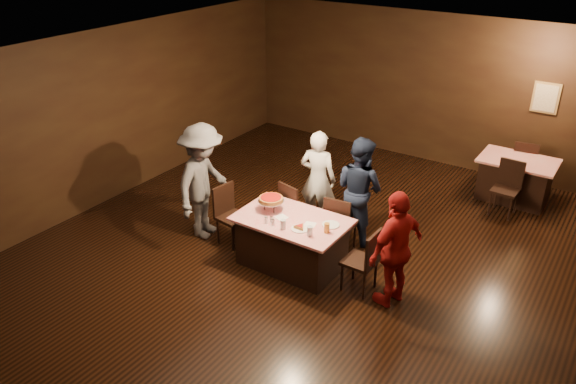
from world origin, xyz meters
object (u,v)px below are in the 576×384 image
(chair_back_far, at_px, (524,163))
(plate_empty, at_px, (331,225))
(chair_far_left, at_px, (297,209))
(chair_end_left, at_px, (233,216))
(diner_grey_knit, at_px, (203,182))
(diner_navy_hoodie, at_px, (359,189))
(glass_front_right, at_px, (310,231))
(glass_front_left, at_px, (283,224))
(glass_amber, at_px, (327,228))
(chair_back_near, at_px, (506,189))
(chair_end_right, at_px, (360,260))
(diner_white_jacket, at_px, (318,179))
(back_table, at_px, (515,179))
(chair_far_right, at_px, (341,223))
(diner_red_shirt, at_px, (396,249))
(main_table, at_px, (292,242))
(pizza_stand, at_px, (271,199))

(chair_back_far, distance_m, plate_empty, 4.75)
(chair_far_left, distance_m, chair_end_left, 1.03)
(diner_grey_knit, bearing_deg, plate_empty, -95.67)
(diner_navy_hoodie, xyz_separation_m, glass_front_right, (0.01, -1.49, -0.01))
(chair_back_far, height_order, diner_grey_knit, diner_grey_knit)
(glass_front_left, distance_m, glass_front_right, 0.40)
(diner_navy_hoodie, bearing_deg, glass_amber, 112.58)
(chair_end_left, relative_size, diner_navy_hoodie, 0.56)
(chair_far_left, bearing_deg, chair_back_near, -121.73)
(diner_navy_hoodie, distance_m, glass_amber, 1.30)
(chair_end_right, relative_size, glass_amber, 6.79)
(chair_back_far, bearing_deg, diner_white_jacket, 45.17)
(glass_front_right, bearing_deg, glass_amber, 53.13)
(chair_end_right, height_order, glass_amber, chair_end_right)
(glass_front_left, bearing_deg, diner_white_jacket, 103.21)
(diner_white_jacket, height_order, glass_amber, diner_white_jacket)
(chair_far_left, distance_m, diner_grey_knit, 1.53)
(chair_back_far, height_order, glass_amber, chair_back_far)
(back_table, bearing_deg, chair_far_right, -118.68)
(chair_end_left, distance_m, diner_grey_knit, 0.71)
(chair_far_left, relative_size, plate_empty, 3.80)
(diner_red_shirt, bearing_deg, chair_far_right, -105.52)
(diner_navy_hoodie, bearing_deg, glass_front_left, 91.29)
(diner_grey_knit, relative_size, glass_amber, 13.41)
(main_table, xyz_separation_m, chair_far_left, (-0.40, 0.75, 0.09))
(main_table, distance_m, pizza_stand, 0.70)
(pizza_stand, bearing_deg, back_table, 56.87)
(pizza_stand, height_order, glass_front_left, pizza_stand)
(chair_end_left, bearing_deg, chair_back_far, -27.43)
(pizza_stand, bearing_deg, diner_navy_hoodie, 54.92)
(back_table, bearing_deg, pizza_stand, -123.13)
(pizza_stand, bearing_deg, diner_grey_knit, -176.44)
(chair_back_far, distance_m, diner_grey_knit, 6.01)
(glass_front_left, height_order, glass_amber, same)
(main_table, distance_m, chair_far_right, 0.85)
(diner_grey_knit, xyz_separation_m, glass_front_left, (1.69, -0.27, -0.10))
(diner_navy_hoodie, distance_m, diner_grey_knit, 2.43)
(chair_back_near, distance_m, diner_red_shirt, 3.36)
(chair_far_right, bearing_deg, chair_end_right, 126.70)
(diner_red_shirt, xyz_separation_m, glass_front_right, (-1.14, -0.26, 0.02))
(diner_white_jacket, relative_size, glass_front_left, 11.80)
(diner_red_shirt, relative_size, pizza_stand, 4.31)
(back_table, height_order, diner_grey_knit, diner_grey_knit)
(diner_grey_knit, xyz_separation_m, glass_front_right, (2.09, -0.22, -0.10))
(main_table, distance_m, diner_navy_hoodie, 1.40)
(glass_front_left, bearing_deg, chair_far_right, 71.57)
(chair_end_right, relative_size, diner_navy_hoodie, 0.56)
(main_table, xyz_separation_m, diner_white_jacket, (-0.31, 1.24, 0.44))
(back_table, relative_size, plate_empty, 5.20)
(glass_front_left, bearing_deg, diner_navy_hoodie, 75.91)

